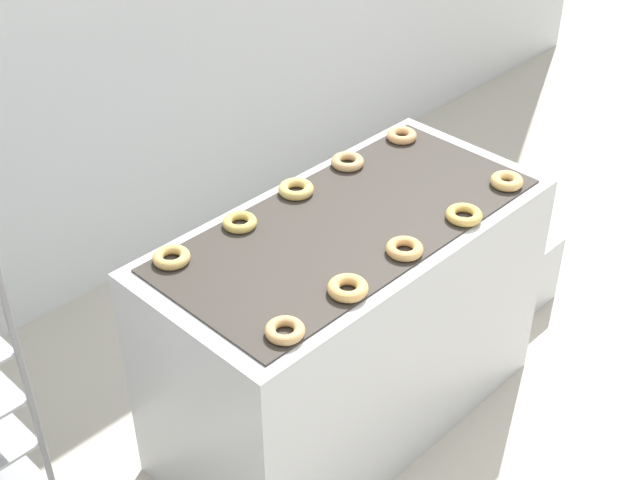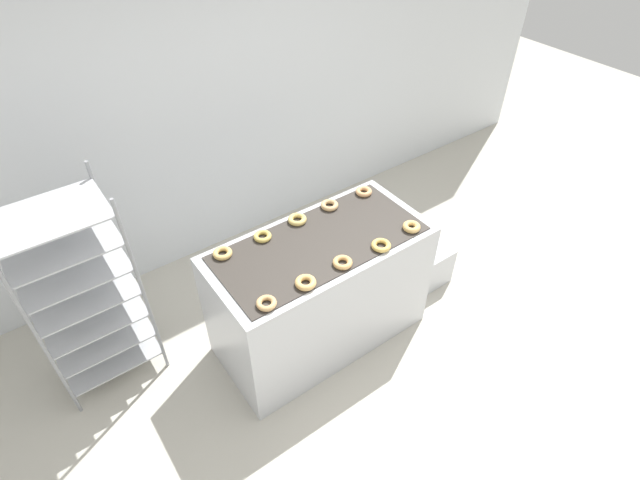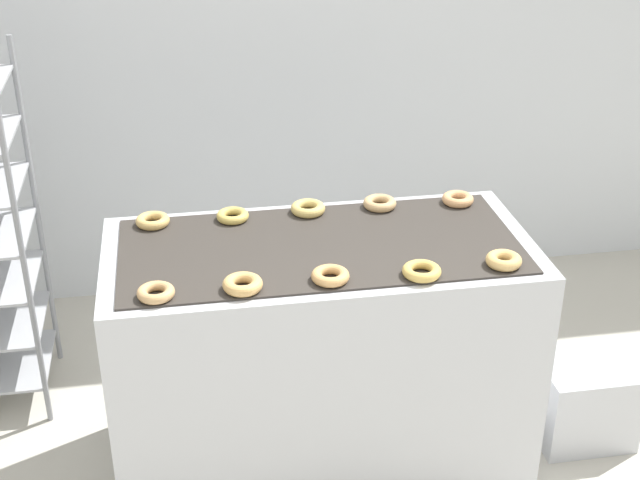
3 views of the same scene
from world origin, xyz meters
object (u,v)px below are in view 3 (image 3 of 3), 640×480
Objects in this scene: donut_far_right at (380,203)px; donut_near_left at (243,284)px; donut_far_leftmost at (153,221)px; donut_far_left at (233,216)px; donut_near_leftmost at (156,293)px; donut_near_center at (330,276)px; glaze_bin at (582,399)px; fryer_machine at (320,357)px; donut_far_rightmost at (458,199)px; donut_near_rightmost at (504,260)px; donut_near_right at (422,271)px; donut_far_center at (307,208)px.

donut_near_left is at bearing -137.09° from donut_far_right.
donut_far_leftmost is 0.30m from donut_far_left.
donut_near_center is (0.57, 0.01, 0.00)m from donut_near_leftmost.
donut_near_leftmost is (-1.68, -0.23, 0.82)m from glaze_bin.
glaze_bin is 1.64m from donut_near_left.
donut_near_leftmost reaches higher than glaze_bin.
donut_far_left is (-0.29, 0.26, 0.50)m from fryer_machine.
donut_far_left is 0.99× the size of donut_far_rightmost.
donut_near_rightmost is (0.90, 0.01, 0.00)m from donut_near_left.
donut_near_right is (0.60, -0.01, -0.00)m from donut_near_left.
donut_near_left is 1.02× the size of donut_far_right.
fryer_machine is at bearing -41.88° from donut_far_left.
donut_near_center is 0.80m from donut_far_rightmost.
donut_far_center is 1.03× the size of donut_far_right.
fryer_machine is at bearing 87.84° from donut_near_center.
donut_far_left is at bearing 61.37° from donut_near_leftmost.
donut_far_right reaches higher than donut_near_leftmost.
donut_near_leftmost is 0.99× the size of donut_far_rightmost.
donut_far_rightmost reaches higher than fryer_machine.
donut_near_center is at bearing -61.56° from donut_far_left.
donut_near_leftmost is at bearing -179.29° from donut_near_rightmost.
donut_near_rightmost is (0.61, 0.00, 0.00)m from donut_near_center.
donut_far_center is (-0.00, 0.28, 0.51)m from fryer_machine.
donut_far_right reaches higher than donut_near_right.
donut_far_center is at bearing 118.58° from donut_near_right.
donut_near_center is 1.03× the size of donut_near_rightmost.
donut_far_center is 0.29m from donut_far_right.
donut_far_right is (-0.31, 0.53, -0.00)m from donut_near_rightmost.
donut_near_leftmost is at bearing -89.13° from donut_far_leftmost.
donut_near_leftmost is 0.28m from donut_near_left.
donut_near_left is at bearing -179.19° from donut_near_rightmost.
donut_near_center is 1.03× the size of donut_far_rightmost.
glaze_bin is 1.20m from donut_far_right.
donut_near_left reaches higher than glaze_bin.
donut_far_left is (0.29, 0.53, -0.00)m from donut_near_leftmost.
donut_far_leftmost is 0.88m from donut_far_right.
donut_near_leftmost is 0.80m from donut_far_center.
donut_near_center and donut_far_rightmost have the same top height.
donut_far_right is at bearing 61.27° from donut_near_center.
fryer_machine is at bearing 41.63° from donut_near_left.
donut_near_center reaches higher than fryer_machine.
glaze_bin is 3.12× the size of donut_near_leftmost.
donut_far_left is at bearing -177.37° from donut_far_center.
donut_near_right is 1.05m from donut_far_leftmost.
donut_near_rightmost is at bearing -156.39° from glaze_bin.
donut_far_right is (0.29, 0.00, -0.00)m from donut_far_center.
donut_near_center is at bearing -168.67° from glaze_bin.
glaze_bin is 1.17m from donut_near_right.
donut_near_rightmost reaches higher than donut_near_center.
donut_near_rightmost is 0.80m from donut_far_center.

